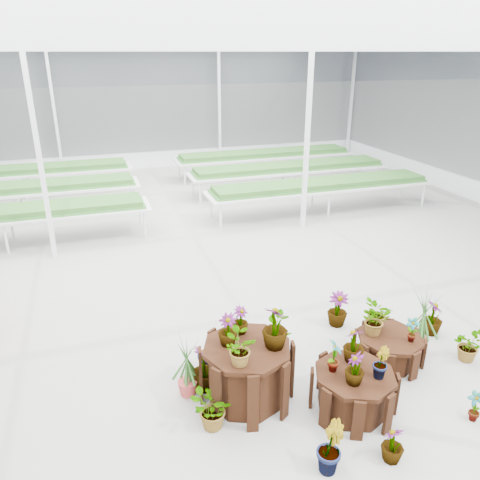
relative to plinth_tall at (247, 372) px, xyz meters
name	(u,v)px	position (x,y,z in m)	size (l,w,h in m)	color
ground_plane	(240,327)	(0.44, 1.63, -0.40)	(24.00, 24.00, 0.00)	gray
greenhouse_shell	(240,195)	(0.44, 1.63, 1.85)	(18.00, 24.00, 4.50)	white
steel_frame	(240,195)	(0.44, 1.63, 1.85)	(18.00, 24.00, 4.50)	silver
nursery_benches	(165,189)	(0.44, 8.83, 0.02)	(16.00, 7.00, 0.84)	silver
plinth_tall	(247,372)	(0.00, 0.00, 0.00)	(1.17, 1.17, 0.80)	black
plinth_mid	(353,391)	(1.20, -0.60, -0.13)	(1.04, 1.04, 0.55)	black
plinth_low	(388,349)	(2.20, 0.10, -0.18)	(0.96, 0.96, 0.43)	black
nursery_plants	(317,346)	(1.05, 0.12, 0.09)	(4.53, 3.02, 1.37)	#2B5822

